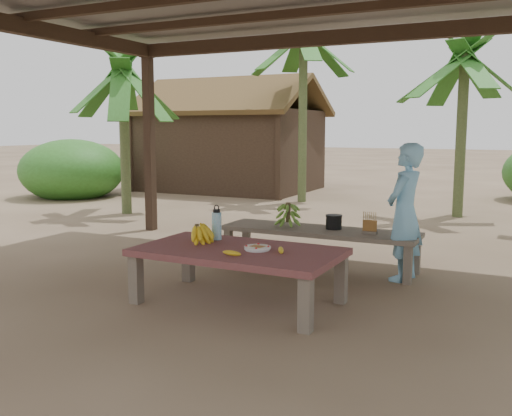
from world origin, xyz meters
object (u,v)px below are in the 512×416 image
at_px(bench, 319,234).
at_px(water_flask, 217,225).
at_px(plate, 257,248).
at_px(woman, 405,212).
at_px(ripe_banana_bunch, 197,232).
at_px(work_table, 238,256).
at_px(cooking_pot, 334,222).

xyz_separation_m(bench, water_flask, (-0.60, -1.25, 0.25)).
relative_size(plate, woman, 0.17).
relative_size(plate, water_flask, 0.70).
bearing_deg(ripe_banana_bunch, woman, 39.63).
bearing_deg(water_flask, bench, 64.50).
bearing_deg(woman, bench, -81.31).
distance_m(work_table, water_flask, 0.52).
distance_m(bench, woman, 1.00).
distance_m(bench, plate, 1.51).
distance_m(plate, woman, 1.75).
xyz_separation_m(plate, woman, (0.98, 1.44, 0.19)).
bearing_deg(woman, plate, -21.22).
bearing_deg(ripe_banana_bunch, plate, -6.01).
height_order(work_table, cooking_pot, cooking_pot).
relative_size(bench, ripe_banana_bunch, 7.08).
distance_m(cooking_pot, woman, 0.84).
height_order(bench, plate, plate).
distance_m(bench, ripe_banana_bunch, 1.61).
bearing_deg(ripe_banana_bunch, cooking_pot, 60.79).
distance_m(ripe_banana_bunch, plate, 0.68).
bearing_deg(woman, ripe_banana_bunch, -37.23).
distance_m(work_table, plate, 0.20).
height_order(ripe_banana_bunch, woman, woman).
xyz_separation_m(water_flask, woman, (1.54, 1.17, 0.07)).
relative_size(bench, cooking_pot, 12.41).
relative_size(ripe_banana_bunch, woman, 0.22).
distance_m(work_table, woman, 1.88).
distance_m(bench, water_flask, 1.40).
relative_size(ripe_banana_bunch, water_flask, 0.92).
bearing_deg(work_table, woman, 52.31).
xyz_separation_m(work_table, cooking_pot, (0.36, 1.60, 0.09)).
xyz_separation_m(work_table, water_flask, (-0.38, 0.28, 0.21)).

